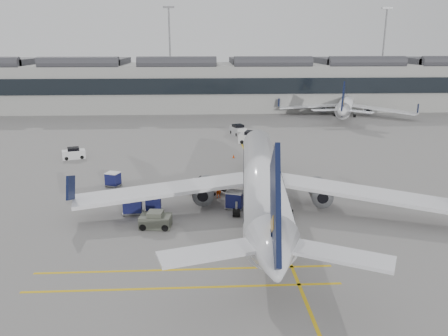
{
  "coord_description": "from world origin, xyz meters",
  "views": [
    {
      "loc": [
        3.39,
        -39.05,
        16.23
      ],
      "look_at": [
        5.6,
        3.12,
        4.0
      ],
      "focal_mm": 35.0,
      "sensor_mm": 36.0,
      "label": 1
    }
  ],
  "objects_px": {
    "airliner_main": "(263,180)",
    "belt_loader": "(204,188)",
    "ramp_agent_b": "(200,188)",
    "baggage_cart_a": "(235,200)",
    "pushback_tug": "(156,220)",
    "ramp_agent_a": "(219,190)"
  },
  "relations": [
    {
      "from": "ramp_agent_a",
      "to": "pushback_tug",
      "type": "height_order",
      "value": "ramp_agent_a"
    },
    {
      "from": "pushback_tug",
      "to": "baggage_cart_a",
      "type": "bearing_deg",
      "value": 36.22
    },
    {
      "from": "ramp_agent_a",
      "to": "ramp_agent_b",
      "type": "height_order",
      "value": "ramp_agent_a"
    },
    {
      "from": "ramp_agent_a",
      "to": "airliner_main",
      "type": "bearing_deg",
      "value": -69.31
    },
    {
      "from": "baggage_cart_a",
      "to": "pushback_tug",
      "type": "height_order",
      "value": "baggage_cart_a"
    },
    {
      "from": "airliner_main",
      "to": "belt_loader",
      "type": "relative_size",
      "value": 8.86
    },
    {
      "from": "ramp_agent_b",
      "to": "pushback_tug",
      "type": "xyz_separation_m",
      "value": [
        -4.04,
        -8.24,
        -0.2
      ]
    },
    {
      "from": "airliner_main",
      "to": "pushback_tug",
      "type": "bearing_deg",
      "value": -154.35
    },
    {
      "from": "baggage_cart_a",
      "to": "ramp_agent_b",
      "type": "height_order",
      "value": "baggage_cart_a"
    },
    {
      "from": "belt_loader",
      "to": "pushback_tug",
      "type": "distance_m",
      "value": 10.36
    },
    {
      "from": "airliner_main",
      "to": "belt_loader",
      "type": "height_order",
      "value": "airliner_main"
    },
    {
      "from": "airliner_main",
      "to": "pushback_tug",
      "type": "distance_m",
      "value": 11.15
    },
    {
      "from": "airliner_main",
      "to": "baggage_cart_a",
      "type": "relative_size",
      "value": 19.02
    },
    {
      "from": "belt_loader",
      "to": "pushback_tug",
      "type": "height_order",
      "value": "belt_loader"
    },
    {
      "from": "baggage_cart_a",
      "to": "ramp_agent_b",
      "type": "distance_m",
      "value": 5.29
    },
    {
      "from": "airliner_main",
      "to": "ramp_agent_b",
      "type": "height_order",
      "value": "airliner_main"
    },
    {
      "from": "belt_loader",
      "to": "baggage_cart_a",
      "type": "height_order",
      "value": "baggage_cart_a"
    },
    {
      "from": "belt_loader",
      "to": "ramp_agent_b",
      "type": "distance_m",
      "value": 1.24
    },
    {
      "from": "airliner_main",
      "to": "pushback_tug",
      "type": "height_order",
      "value": "airliner_main"
    },
    {
      "from": "baggage_cart_a",
      "to": "ramp_agent_a",
      "type": "relative_size",
      "value": 1.17
    },
    {
      "from": "airliner_main",
      "to": "ramp_agent_b",
      "type": "xyz_separation_m",
      "value": [
        -6.17,
        4.49,
        -2.24
      ]
    },
    {
      "from": "belt_loader",
      "to": "ramp_agent_b",
      "type": "relative_size",
      "value": 2.53
    }
  ]
}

